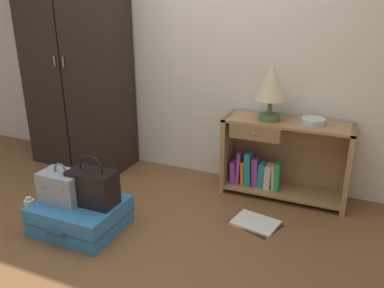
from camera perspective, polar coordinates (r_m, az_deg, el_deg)
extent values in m
plane|color=brown|center=(2.79, -12.40, -14.81)|extent=(9.00, 9.00, 0.00)
cube|color=silver|center=(3.61, 0.35, 15.81)|extent=(6.40, 0.10, 2.60)
cube|color=black|center=(3.96, -16.50, 11.90)|extent=(1.00, 0.45, 2.12)
cube|color=black|center=(3.79, -18.71, 11.31)|extent=(0.01, 0.01, 2.02)
cylinder|color=gray|center=(3.82, -19.37, 11.30)|extent=(0.01, 0.01, 0.09)
cylinder|color=gray|center=(3.75, -18.21, 11.28)|extent=(0.01, 0.01, 0.09)
cube|color=#A37A51|center=(3.45, 5.26, -1.04)|extent=(0.04, 0.33, 0.66)
cube|color=#A37A51|center=(3.31, 21.80, -3.49)|extent=(0.04, 0.33, 0.66)
cube|color=#A37A51|center=(3.24, 13.80, 2.99)|extent=(1.03, 0.33, 0.02)
cube|color=#A37A51|center=(3.46, 12.97, -6.50)|extent=(0.95, 0.33, 0.02)
cube|color=#A37A51|center=(3.49, 13.85, -1.33)|extent=(0.95, 0.01, 0.64)
cube|color=#8F6B47|center=(3.16, 9.05, 1.56)|extent=(0.41, 0.02, 0.12)
sphere|color=#9E844C|center=(3.15, 8.97, 1.47)|extent=(0.02, 0.02, 0.02)
cube|color=purple|center=(3.48, 6.17, -3.96)|extent=(0.06, 0.13, 0.20)
cube|color=purple|center=(3.45, 6.92, -3.37)|extent=(0.04, 0.12, 0.29)
cube|color=orange|center=(3.45, 7.51, -4.07)|extent=(0.04, 0.11, 0.21)
cube|color=teal|center=(3.42, 8.24, -3.50)|extent=(0.07, 0.13, 0.30)
cube|color=purple|center=(3.42, 9.20, -4.03)|extent=(0.07, 0.08, 0.25)
cube|color=teal|center=(3.42, 10.11, -4.42)|extent=(0.05, 0.09, 0.22)
cube|color=beige|center=(3.41, 11.02, -4.62)|extent=(0.05, 0.12, 0.21)
cube|color=beige|center=(3.40, 11.77, -4.67)|extent=(0.04, 0.09, 0.22)
cube|color=green|center=(3.39, 12.35, -4.55)|extent=(0.04, 0.12, 0.25)
cylinder|color=#4C7542|center=(3.24, 11.16, 3.86)|extent=(0.17, 0.17, 0.05)
cylinder|color=#4C7542|center=(3.21, 11.26, 5.32)|extent=(0.04, 0.04, 0.12)
cone|color=beige|center=(3.17, 11.51, 8.78)|extent=(0.26, 0.26, 0.28)
cylinder|color=silver|center=(3.21, 17.19, 3.18)|extent=(0.18, 0.18, 0.05)
cube|color=teal|center=(3.01, -15.87, -9.93)|extent=(0.60, 0.50, 0.21)
cube|color=#285071|center=(3.01, -15.87, -9.93)|extent=(0.61, 0.50, 0.01)
cube|color=#285071|center=(2.85, -19.19, -12.20)|extent=(0.14, 0.02, 0.03)
cube|color=#8E99A3|center=(2.97, -18.33, -5.90)|extent=(0.31, 0.20, 0.22)
torus|color=slate|center=(2.92, -18.61, -3.63)|extent=(0.11, 0.02, 0.11)
cube|color=tan|center=(2.94, -20.99, -5.66)|extent=(0.02, 0.01, 0.02)
cube|color=tan|center=(2.83, -18.51, -6.36)|extent=(0.02, 0.01, 0.02)
cube|color=black|center=(2.87, -14.19, -6.12)|extent=(0.33, 0.19, 0.25)
torus|color=black|center=(2.81, -14.44, -3.47)|extent=(0.20, 0.01, 0.20)
cylinder|color=white|center=(3.30, -22.46, -8.65)|extent=(0.08, 0.08, 0.14)
cylinder|color=silver|center=(3.27, -22.65, -7.36)|extent=(0.05, 0.05, 0.02)
cube|color=white|center=(3.04, 9.20, -11.21)|extent=(0.36, 0.30, 0.02)
cube|color=black|center=(3.04, 9.20, -11.33)|extent=(0.41, 0.36, 0.01)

